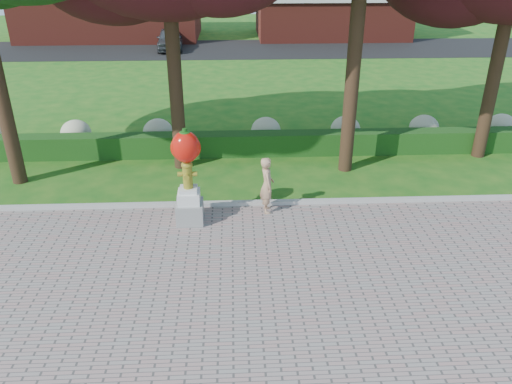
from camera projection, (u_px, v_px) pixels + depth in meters
ground at (245, 266)px, 11.63m from camera, size 100.00×100.00×0.00m
curb at (242, 204)px, 14.29m from camera, size 40.00×0.18×0.15m
lawn_hedge at (240, 144)px, 17.74m from camera, size 24.00×0.70×0.80m
hydrangea_row at (254, 131)px, 18.60m from camera, size 20.10×1.10×0.99m
street at (235, 49)px, 36.76m from camera, size 50.00×8.00×0.02m
hydrant_sculpture at (187, 174)px, 12.83m from camera, size 0.76×0.72×2.62m
woman at (267, 185)px, 13.63m from camera, size 0.43×0.62×1.60m
parked_car at (170, 39)px, 36.16m from camera, size 2.14×4.54×1.50m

